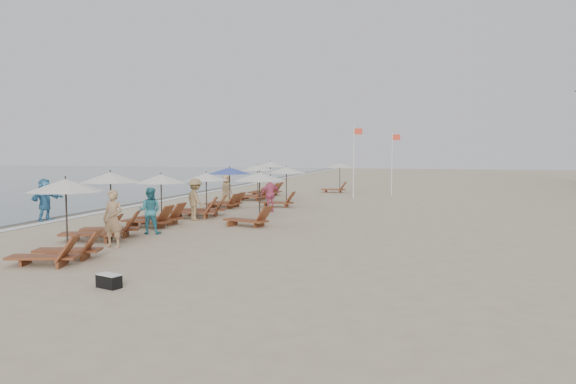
% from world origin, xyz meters
% --- Properties ---
extents(ground, '(160.00, 160.00, 0.00)m').
position_xyz_m(ground, '(0.00, 0.00, 0.00)').
color(ground, tan).
rests_on(ground, ground).
extents(wet_sand_band, '(3.20, 140.00, 0.01)m').
position_xyz_m(wet_sand_band, '(-12.50, 10.00, 0.00)').
color(wet_sand_band, '#6B5E4C').
rests_on(wet_sand_band, ground).
extents(foam_line, '(0.50, 140.00, 0.02)m').
position_xyz_m(foam_line, '(-11.20, 10.00, 0.01)').
color(foam_line, white).
rests_on(foam_line, ground).
extents(lounger_station_0, '(2.46, 2.20, 2.34)m').
position_xyz_m(lounger_station_0, '(-5.09, -3.87, 1.13)').
color(lounger_station_0, brown).
rests_on(lounger_station_0, ground).
extents(lounger_station_1, '(2.64, 2.58, 2.37)m').
position_xyz_m(lounger_station_1, '(-6.22, -0.00, 1.06)').
color(lounger_station_1, brown).
rests_on(lounger_station_1, ground).
extents(lounger_station_2, '(2.61, 2.16, 2.14)m').
position_xyz_m(lounger_station_2, '(-6.09, 3.51, 1.02)').
color(lounger_station_2, brown).
rests_on(lounger_station_2, ground).
extents(lounger_station_3, '(2.69, 2.45, 2.08)m').
position_xyz_m(lounger_station_3, '(-5.55, 6.85, 0.93)').
color(lounger_station_3, brown).
rests_on(lounger_station_3, ground).
extents(lounger_station_4, '(2.54, 2.36, 2.21)m').
position_xyz_m(lounger_station_4, '(-5.85, 11.09, 1.23)').
color(lounger_station_4, brown).
rests_on(lounger_station_4, ground).
extents(lounger_station_5, '(2.49, 2.17, 2.23)m').
position_xyz_m(lounger_station_5, '(-5.80, 15.90, 1.13)').
color(lounger_station_5, brown).
rests_on(lounger_station_5, ground).
extents(lounger_station_6, '(2.51, 2.03, 2.38)m').
position_xyz_m(lounger_station_6, '(-5.99, 19.23, 1.06)').
color(lounger_station_6, brown).
rests_on(lounger_station_6, ground).
extents(inland_station_0, '(2.68, 2.24, 2.22)m').
position_xyz_m(inland_station_0, '(-2.14, 4.50, 1.40)').
color(inland_station_0, brown).
rests_on(inland_station_0, ground).
extents(inland_station_1, '(2.63, 2.24, 2.22)m').
position_xyz_m(inland_station_1, '(-3.01, 12.28, 1.41)').
color(inland_station_1, brown).
rests_on(inland_station_1, ground).
extents(inland_station_2, '(2.54, 2.24, 2.22)m').
position_xyz_m(inland_station_2, '(-1.73, 23.48, 1.48)').
color(inland_station_2, brown).
rests_on(inland_station_2, ground).
extents(beachgoer_near, '(0.69, 0.46, 1.87)m').
position_xyz_m(beachgoer_near, '(-4.97, -1.43, 0.93)').
color(beachgoer_near, tan).
rests_on(beachgoer_near, ground).
extents(beachgoer_mid_a, '(0.96, 0.81, 1.75)m').
position_xyz_m(beachgoer_mid_a, '(-5.26, 1.51, 0.87)').
color(beachgoer_mid_a, teal).
rests_on(beachgoer_mid_a, ground).
extents(beachgoer_mid_b, '(1.37, 1.33, 1.88)m').
position_xyz_m(beachgoer_mid_b, '(-5.26, 5.62, 0.94)').
color(beachgoer_mid_b, '#94774B').
rests_on(beachgoer_mid_b, ground).
extents(beachgoer_far_a, '(1.06, 1.07, 1.82)m').
position_xyz_m(beachgoer_far_a, '(-2.95, 9.67, 0.91)').
color(beachgoer_far_a, '#D5557E').
rests_on(beachgoer_far_a, ground).
extents(beachgoer_far_b, '(0.80, 0.96, 1.68)m').
position_xyz_m(beachgoer_far_b, '(-6.83, 13.58, 0.84)').
color(beachgoer_far_b, tan).
rests_on(beachgoer_far_b, ground).
extents(waterline_walker, '(0.77, 1.81, 1.89)m').
position_xyz_m(waterline_walker, '(-11.71, 3.84, 0.95)').
color(waterline_walker, teal).
rests_on(waterline_walker, ground).
extents(duffel_bag, '(0.64, 0.46, 0.32)m').
position_xyz_m(duffel_bag, '(-2.19, -6.04, 0.16)').
color(duffel_bag, black).
rests_on(duffel_bag, ground).
extents(flag_pole_near, '(0.60, 0.08, 4.78)m').
position_xyz_m(flag_pole_near, '(0.13, 18.72, 2.64)').
color(flag_pole_near, silver).
rests_on(flag_pole_near, ground).
extents(flag_pole_far, '(0.60, 0.08, 4.45)m').
position_xyz_m(flag_pole_far, '(2.42, 21.59, 2.47)').
color(flag_pole_far, silver).
rests_on(flag_pole_far, ground).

